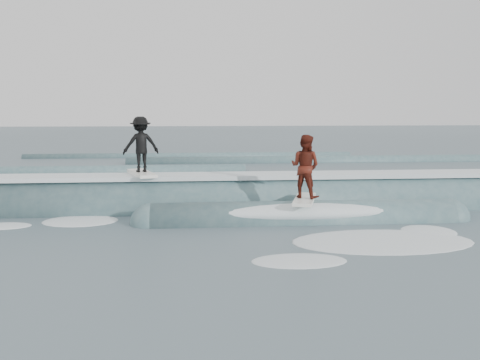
{
  "coord_description": "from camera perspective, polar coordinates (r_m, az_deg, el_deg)",
  "views": [
    {
      "loc": [
        -1.4,
        -14.14,
        3.39
      ],
      "look_at": [
        0.0,
        2.44,
        1.1
      ],
      "focal_mm": 40.0,
      "sensor_mm": 36.0,
      "label": 1
    }
  ],
  "objects": [
    {
      "name": "surfer_black",
      "position": [
        17.72,
        -10.53,
        3.54
      ],
      "size": [
        1.3,
        2.07,
        1.9
      ],
      "color": "white",
      "rests_on": "ground"
    },
    {
      "name": "breaking_wave",
      "position": [
        17.59,
        0.92,
        -3.14
      ],
      "size": [
        21.42,
        3.88,
        2.21
      ],
      "color": "#3D5F67",
      "rests_on": "ground"
    },
    {
      "name": "whitewater",
      "position": [
        13.55,
        7.81,
        -6.73
      ],
      "size": [
        14.7,
        8.49,
        0.1
      ],
      "color": "white",
      "rests_on": "ground"
    },
    {
      "name": "far_swells",
      "position": [
        31.98,
        -4.56,
        1.73
      ],
      "size": [
        37.24,
        8.65,
        0.8
      ],
      "color": "#3D5F67",
      "rests_on": "ground"
    },
    {
      "name": "ground",
      "position": [
        14.61,
        0.81,
        -5.58
      ],
      "size": [
        160.0,
        160.0,
        0.0
      ],
      "primitive_type": "plane",
      "color": "#394C54",
      "rests_on": "ground"
    },
    {
      "name": "surfer_red",
      "position": [
        15.82,
        6.95,
        1.16
      ],
      "size": [
        1.15,
        2.07,
        1.97
      ],
      "color": "white",
      "rests_on": "ground"
    }
  ]
}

